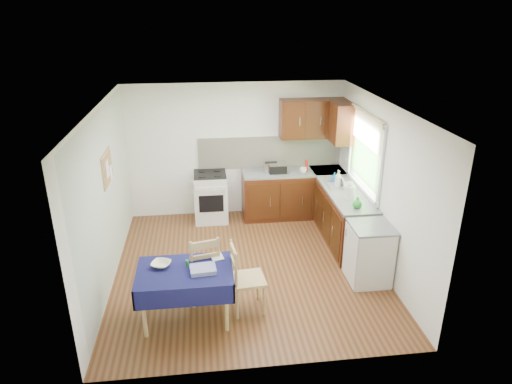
{
  "coord_description": "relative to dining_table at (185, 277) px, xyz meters",
  "views": [
    {
      "loc": [
        -0.61,
        -6.04,
        3.74
      ],
      "look_at": [
        0.16,
        0.3,
        1.13
      ],
      "focal_mm": 32.0,
      "sensor_mm": 36.0,
      "label": 1
    }
  ],
  "objects": [
    {
      "name": "fridge",
      "position": [
        2.6,
        0.57,
        -0.17
      ],
      "size": [
        0.58,
        0.6,
        0.89
      ],
      "color": "silver",
      "rests_on": "ground"
    },
    {
      "name": "corkboard",
      "position": [
        -1.07,
        1.42,
        0.99
      ],
      "size": [
        0.04,
        0.62,
        0.47
      ],
      "color": "tan",
      "rests_on": "wall_left"
    },
    {
      "name": "upper_cabinets",
      "position": [
        2.43,
        2.92,
        1.24
      ],
      "size": [
        1.2,
        0.85,
        0.7
      ],
      "color": "black",
      "rests_on": "wall_back"
    },
    {
      "name": "worktop_corner",
      "position": [
        2.6,
        2.92,
        0.27
      ],
      "size": [
        0.6,
        0.6,
        0.04
      ],
      "primitive_type": "cube",
      "color": "slate",
      "rests_on": "base_cabinets"
    },
    {
      "name": "cup",
      "position": [
        2.11,
        2.8,
        0.34
      ],
      "size": [
        0.14,
        0.14,
        0.1
      ],
      "primitive_type": "imported",
      "rotation": [
        0.0,
        0.0,
        0.09
      ],
      "color": "white",
      "rests_on": "worktop_back"
    },
    {
      "name": "soap_bottle_a",
      "position": [
        2.53,
        2.02,
        0.44
      ],
      "size": [
        0.13,
        0.13,
        0.3
      ],
      "primitive_type": "imported",
      "rotation": [
        0.0,
        0.0,
        0.16
      ],
      "color": "silver",
      "rests_on": "worktop_right"
    },
    {
      "name": "worktop_back",
      "position": [
        1.95,
        2.92,
        0.27
      ],
      "size": [
        1.9,
        0.6,
        0.04
      ],
      "primitive_type": "cube",
      "color": "slate",
      "rests_on": "base_cabinets"
    },
    {
      "name": "dish_rack",
      "position": [
        2.59,
        2.07,
        0.31
      ],
      "size": [
        0.41,
        0.31,
        0.19
      ],
      "rotation": [
        0.0,
        0.0,
        -0.22
      ],
      "color": "#96959B",
      "rests_on": "worktop_right"
    },
    {
      "name": "chair_far",
      "position": [
        0.23,
        0.38,
        -0.09
      ],
      "size": [
        0.52,
        0.52,
        0.99
      ],
      "rotation": [
        0.0,
        0.0,
        3.36
      ],
      "color": "tan",
      "rests_on": "ground"
    },
    {
      "name": "stove",
      "position": [
        0.4,
        2.92,
        -0.15
      ],
      "size": [
        0.6,
        0.61,
        0.92
      ],
      "color": "silver",
      "rests_on": "ground"
    },
    {
      "name": "wall_right",
      "position": [
        2.9,
        1.12,
        0.64
      ],
      "size": [
        0.02,
        4.2,
        2.5
      ],
      "primitive_type": "cube",
      "color": "white",
      "rests_on": "ground"
    },
    {
      "name": "splashback",
      "position": [
        1.55,
        3.21,
        0.59
      ],
      "size": [
        2.7,
        0.02,
        0.6
      ],
      "primitive_type": "cube",
      "color": "beige",
      "rests_on": "wall_back"
    },
    {
      "name": "kettle",
      "position": [
        2.57,
        1.53,
        0.42
      ],
      "size": [
        0.17,
        0.17,
        0.29
      ],
      "color": "silver",
      "rests_on": "worktop_right"
    },
    {
      "name": "base_cabinets",
      "position": [
        2.26,
        2.38,
        -0.18
      ],
      "size": [
        1.9,
        2.3,
        0.86
      ],
      "color": "black",
      "rests_on": "ground"
    },
    {
      "name": "window",
      "position": [
        2.87,
        1.82,
        1.04
      ],
      "size": [
        0.04,
        1.48,
        1.26
      ],
      "color": "#2E5322",
      "rests_on": "wall_right"
    },
    {
      "name": "sandwich_press",
      "position": [
        1.64,
        2.9,
        0.38
      ],
      "size": [
        0.32,
        0.27,
        0.18
      ],
      "rotation": [
        0.0,
        0.0,
        -0.32
      ],
      "color": "black",
      "rests_on": "worktop_back"
    },
    {
      "name": "worktop_right",
      "position": [
        2.6,
        1.77,
        0.27
      ],
      "size": [
        0.6,
        1.7,
        0.04
      ],
      "primitive_type": "cube",
      "color": "slate",
      "rests_on": "base_cabinets"
    },
    {
      "name": "wall_back",
      "position": [
        0.9,
        3.22,
        0.64
      ],
      "size": [
        4.0,
        0.02,
        2.5
      ],
      "primitive_type": "cube",
      "color": "white",
      "rests_on": "ground"
    },
    {
      "name": "toaster",
      "position": [
        1.52,
        2.92,
        0.38
      ],
      "size": [
        0.26,
        0.16,
        0.2
      ],
      "rotation": [
        0.0,
        0.0,
        -0.26
      ],
      "color": "silver",
      "rests_on": "worktop_back"
    },
    {
      "name": "dining_table",
      "position": [
        0.0,
        0.0,
        0.0
      ],
      "size": [
        1.19,
        0.8,
        0.72
      ],
      "rotation": [
        0.0,
        0.0,
        -0.03
      ],
      "color": "#101042",
      "rests_on": "ground"
    },
    {
      "name": "soap_bottle_b",
      "position": [
        2.53,
        2.28,
        0.37
      ],
      "size": [
        0.11,
        0.11,
        0.17
      ],
      "primitive_type": "imported",
      "rotation": [
        0.0,
        0.0,
        2.41
      ],
      "color": "#1E71B1",
      "rests_on": "worktop_right"
    },
    {
      "name": "chair_near",
      "position": [
        0.75,
        0.09,
        -0.1
      ],
      "size": [
        0.47,
        0.47,
        0.97
      ],
      "rotation": [
        0.0,
        0.0,
        1.67
      ],
      "color": "tan",
      "rests_on": "ground"
    },
    {
      "name": "sauce_bottle",
      "position": [
        2.18,
        2.87,
        0.4
      ],
      "size": [
        0.05,
        0.05,
        0.22
      ],
      "primitive_type": "cylinder",
      "color": "red",
      "rests_on": "worktop_back"
    },
    {
      "name": "wall_front",
      "position": [
        0.9,
        -0.98,
        0.64
      ],
      "size": [
        4.0,
        0.02,
        2.5
      ],
      "primitive_type": "cube",
      "color": "white",
      "rests_on": "ground"
    },
    {
      "name": "spice_jar",
      "position": [
        0.03,
        0.1,
        0.15
      ],
      "size": [
        0.04,
        0.04,
        0.09
      ],
      "primitive_type": "cylinder",
      "color": "#23822B",
      "rests_on": "dining_table"
    },
    {
      "name": "tea_towel",
      "position": [
        0.23,
        -0.05,
        0.13
      ],
      "size": [
        0.33,
        0.27,
        0.06
      ],
      "primitive_type": "cube",
      "rotation": [
        0.0,
        0.0,
        0.09
      ],
      "color": "#2A3C9C",
      "rests_on": "dining_table"
    },
    {
      "name": "soap_bottle_c",
      "position": [
        2.58,
        1.16,
        0.38
      ],
      "size": [
        0.16,
        0.16,
        0.19
      ],
      "primitive_type": "imported",
      "rotation": [
        0.0,
        0.0,
        3.27
      ],
      "color": "green",
      "rests_on": "worktop_right"
    },
    {
      "name": "wall_left",
      "position": [
        -1.1,
        1.12,
        0.64
      ],
      "size": [
        0.02,
        4.2,
        2.5
      ],
      "primitive_type": "cube",
      "color": "silver",
      "rests_on": "ground"
    },
    {
      "name": "book",
      "position": [
        0.34,
        0.25,
        0.11
      ],
      "size": [
        0.19,
        0.23,
        0.02
      ],
      "primitive_type": "imported",
      "rotation": [
        0.0,
        0.0,
        0.21
      ],
      "color": "white",
      "rests_on": "dining_table"
    },
    {
      "name": "floor",
      "position": [
        0.9,
        1.12,
        -0.61
      ],
      "size": [
        4.2,
        4.2,
        0.0
      ],
      "primitive_type": "plane",
      "color": "#502915",
      "rests_on": "ground"
    },
    {
      "name": "yellow_packet",
      "position": [
        1.7,
        3.04,
        0.36
      ],
      "size": [
        0.13,
        0.1,
        0.15
      ],
      "primitive_type": "cube",
      "rotation": [
        0.0,
        0.0,
        0.19
      ],
      "color": "yellow",
      "rests_on": "worktop_back"
    },
    {
      "name": "plate_bowl",
      "position": [
        -0.29,
        0.13,
        0.13
      ],
      "size": [
        0.3,
        0.3,
        0.06
      ],
      "primitive_type": "imported",
      "rotation": [
        0.0,
        0.0,
        -0.36
      ],
      "color": "#EFE7C3",
      "rests_on": "dining_table"
    },
    {
      "name": "ceiling",
      "position": [
        0.9,
        1.12,
        1.89
      ],
      "size": [
        4.0,
        4.2,
        0.02
      ],
      "primitive_type": "cube",
      "color": "white",
      "rests_on": "wall_back"
    }
  ]
}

